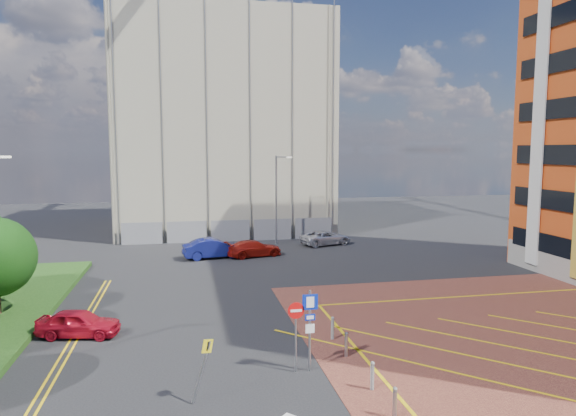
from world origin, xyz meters
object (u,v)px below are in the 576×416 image
object	(u,v)px
sign_cluster	(305,322)
car_blue_back	(213,248)
car_red_left	(79,323)
car_silver_back	(326,238)
lamp_back	(277,196)
warning_sign	(204,363)
car_red_back	(254,248)

from	to	relation	value
sign_cluster	car_blue_back	xyz separation A→B (m)	(-2.29, 21.80, -1.17)
car_red_left	car_silver_back	world-z (taller)	car_silver_back
lamp_back	car_blue_back	world-z (taller)	lamp_back
warning_sign	car_blue_back	distance (m)	23.63
car_blue_back	car_silver_back	size ratio (longest dim) A/B	1.02
warning_sign	car_silver_back	bearing A→B (deg)	66.52
car_silver_back	lamp_back	bearing A→B (deg)	54.82
car_silver_back	sign_cluster	bearing A→B (deg)	146.77
lamp_back	warning_sign	distance (m)	29.94
lamp_back	car_red_back	world-z (taller)	lamp_back
lamp_back	car_red_left	distance (m)	25.28
lamp_back	car_silver_back	world-z (taller)	lamp_back
car_red_back	car_silver_back	xyz separation A→B (m)	(7.03, 3.77, -0.01)
car_blue_back	car_red_back	bearing A→B (deg)	-99.13
warning_sign	car_silver_back	size ratio (longest dim) A/B	0.48
lamp_back	car_blue_back	bearing A→B (deg)	-139.34
car_red_back	car_red_left	bearing A→B (deg)	133.62
car_blue_back	warning_sign	bearing A→B (deg)	167.25
car_red_left	car_blue_back	bearing A→B (deg)	-12.23
lamp_back	warning_sign	world-z (taller)	lamp_back
lamp_back	warning_sign	size ratio (longest dim) A/B	3.56
car_red_left	warning_sign	bearing A→B (deg)	-132.89
sign_cluster	car_blue_back	distance (m)	21.95
warning_sign	lamp_back	bearing A→B (deg)	75.05
car_silver_back	car_blue_back	bearing A→B (deg)	94.21
lamp_back	car_blue_back	size ratio (longest dim) A/B	1.69
car_red_back	sign_cluster	bearing A→B (deg)	163.64
lamp_back	warning_sign	xyz separation A→B (m)	(-7.69, -28.79, -2.93)
warning_sign	car_silver_back	distance (m)	29.80
warning_sign	car_red_back	distance (m)	24.05
warning_sign	car_blue_back	world-z (taller)	warning_sign
lamp_back	car_red_left	size ratio (longest dim) A/B	2.17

